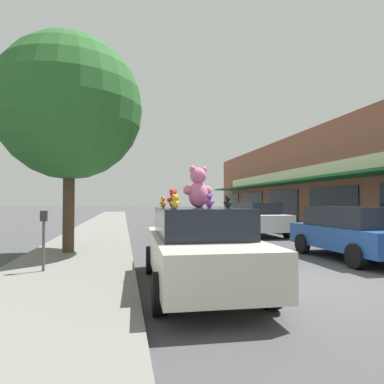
# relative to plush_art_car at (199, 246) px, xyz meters

# --- Properties ---
(ground_plane) EXTENTS (260.00, 260.00, 0.00)m
(ground_plane) POSITION_rel_plush_art_car_xyz_m (2.57, -0.19, -0.79)
(ground_plane) COLOR #424244
(sidewalk_near) EXTENTS (2.94, 90.00, 0.16)m
(sidewalk_near) POSITION_rel_plush_art_car_xyz_m (-2.62, -0.19, -0.71)
(sidewalk_near) COLOR slate
(sidewalk_near) RESTS_ON ground_plane
(plush_art_car) EXTENTS (2.01, 4.71, 1.51)m
(plush_art_car) POSITION_rel_plush_art_car_xyz_m (0.00, 0.00, 0.00)
(plush_art_car) COLOR beige
(plush_art_car) RESTS_ON ground_plane
(teddy_bear_giant) EXTENTS (0.62, 0.41, 0.83)m
(teddy_bear_giant) POSITION_rel_plush_art_car_xyz_m (0.04, 0.21, 1.12)
(teddy_bear_giant) COLOR pink
(teddy_bear_giant) RESTS_ON plush_art_car
(teddy_bear_red) EXTENTS (0.27, 0.21, 0.37)m
(teddy_bear_red) POSITION_rel_plush_art_car_xyz_m (-0.44, 0.33, 0.90)
(teddy_bear_red) COLOR red
(teddy_bear_red) RESTS_ON plush_art_car
(teddy_bear_teal) EXTENTS (0.16, 0.20, 0.26)m
(teddy_bear_teal) POSITION_rel_plush_art_car_xyz_m (-0.33, 1.03, 0.84)
(teddy_bear_teal) COLOR teal
(teddy_bear_teal) RESTS_ON plush_art_car
(teddy_bear_yellow) EXTENTS (0.19, 0.14, 0.25)m
(teddy_bear_yellow) POSITION_rel_plush_art_car_xyz_m (-0.59, -0.90, 0.84)
(teddy_bear_yellow) COLOR yellow
(teddy_bear_yellow) RESTS_ON plush_art_car
(teddy_bear_purple) EXTENTS (0.20, 0.13, 0.27)m
(teddy_bear_purple) POSITION_rel_plush_art_car_xyz_m (0.21, -0.01, 0.85)
(teddy_bear_purple) COLOR purple
(teddy_bear_purple) RESTS_ON plush_art_car
(teddy_bear_black) EXTENTS (0.18, 0.12, 0.24)m
(teddy_bear_black) POSITION_rel_plush_art_car_xyz_m (0.48, -0.33, 0.83)
(teddy_bear_black) COLOR black
(teddy_bear_black) RESTS_ON plush_art_car
(teddy_bear_orange) EXTENTS (0.15, 0.15, 0.23)m
(teddy_bear_orange) POSITION_rel_plush_art_car_xyz_m (-0.64, 0.34, 0.83)
(teddy_bear_orange) COLOR orange
(teddy_bear_orange) RESTS_ON plush_art_car
(teddy_bear_brown) EXTENTS (0.20, 0.22, 0.31)m
(teddy_bear_brown) POSITION_rel_plush_art_car_xyz_m (0.29, 1.04, 0.87)
(teddy_bear_brown) COLOR olive
(teddy_bear_brown) RESTS_ON plush_art_car
(parked_car_far_center) EXTENTS (1.99, 4.04, 1.49)m
(parked_car_far_center) POSITION_rel_plush_art_car_xyz_m (5.00, 2.24, 0.01)
(parked_car_far_center) COLOR #1E4793
(parked_car_far_center) RESTS_ON ground_plane
(parked_car_far_right) EXTENTS (1.83, 4.12, 1.58)m
(parked_car_far_right) POSITION_rel_plush_art_car_xyz_m (5.00, 9.12, 0.02)
(parked_car_far_right) COLOR silver
(parked_car_far_right) RESTS_ON ground_plane
(street_tree) EXTENTS (4.25, 4.25, 6.37)m
(street_tree) POSITION_rel_plush_art_car_xyz_m (-2.97, 4.17, 3.61)
(street_tree) COLOR #473323
(street_tree) RESTS_ON sidewalk_near
(parking_meter) EXTENTS (0.14, 0.10, 1.27)m
(parking_meter) POSITION_rel_plush_art_car_xyz_m (-3.05, 1.35, 0.18)
(parking_meter) COLOR #4C4C51
(parking_meter) RESTS_ON sidewalk_near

